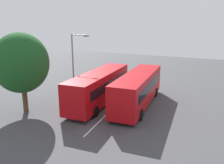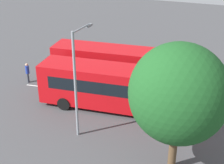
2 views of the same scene
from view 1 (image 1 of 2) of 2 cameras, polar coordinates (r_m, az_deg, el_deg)
The scene contains 7 objects.
ground_plane at distance 23.13m, azimuth 1.52°, elevation -5.37°, with size 72.18×72.18×0.00m, color #424244.
bus_far_left at distance 22.29m, azimuth 6.59°, elevation -1.52°, with size 10.87×3.37×3.17m.
bus_center_left at distance 22.84m, azimuth -3.11°, elevation -1.06°, with size 10.87×3.34×3.17m.
pedestrian at distance 29.74m, azimuth 7.27°, elevation 1.09°, with size 0.43×0.43×1.72m.
street_lamp at distance 25.09m, azimuth -9.41°, elevation 5.32°, with size 0.31×2.26×6.79m.
depot_tree at distance 21.26m, azimuth -21.81°, elevation 4.42°, with size 5.01×4.51×7.16m.
lane_stripe_outer_left at distance 23.13m, azimuth 1.52°, elevation -5.36°, with size 15.06×0.12×0.01m, color silver.
Camera 1 is at (-19.74, -9.13, 7.87)m, focal length 36.39 mm.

